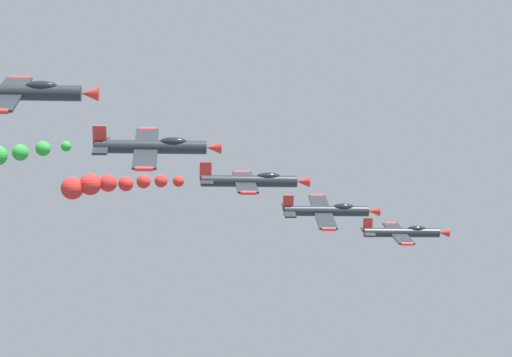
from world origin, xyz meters
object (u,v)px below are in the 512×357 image
object	(u,v)px
airplane_left_inner	(328,211)
airplane_left_outer	(153,147)
airplane_lead	(403,232)
airplane_right_inner	(251,181)
airplane_right_outer	(18,92)

from	to	relation	value
airplane_left_inner	airplane_left_outer	bearing A→B (deg)	-37.61
airplane_left_inner	airplane_left_outer	distance (m)	29.60
airplane_lead	airplane_left_inner	size ratio (longest dim) A/B	1.00
airplane_left_inner	airplane_right_inner	world-z (taller)	airplane_right_inner
airplane_lead	airplane_right_inner	xyz separation A→B (m)	(22.82, -19.80, 3.75)
airplane_lead	airplane_left_outer	size ratio (longest dim) A/B	1.00
airplane_left_inner	airplane_lead	bearing A→B (deg)	137.03
airplane_left_outer	airplane_right_outer	distance (m)	14.90
airplane_lead	airplane_left_outer	xyz separation A→B (m)	(34.83, -28.69, 5.31)
airplane_left_inner	airplane_right_inner	bearing A→B (deg)	-38.74
airplane_left_outer	airplane_left_inner	bearing A→B (deg)	142.39
airplane_right_inner	airplane_left_outer	xyz separation A→B (m)	(12.01, -8.89, 1.55)
airplane_right_inner	airplane_right_outer	bearing A→B (deg)	-37.14
airplane_right_inner	airplane_left_outer	distance (m)	15.03
airplane_right_inner	airplane_right_outer	world-z (taller)	airplane_right_outer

